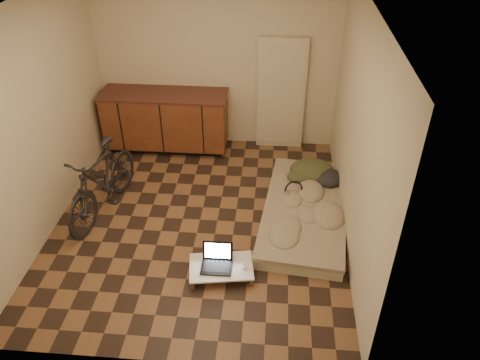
# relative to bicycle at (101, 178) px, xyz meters

# --- Properties ---
(room_shell) EXTENTS (3.50, 4.00, 2.60)m
(room_shell) POSITION_rel_bicycle_xyz_m (1.20, -0.08, 0.79)
(room_shell) COLOR brown
(room_shell) RESTS_ON ground
(cabinets) EXTENTS (1.84, 0.62, 0.91)m
(cabinets) POSITION_rel_bicycle_xyz_m (0.45, 1.63, -0.04)
(cabinets) COLOR black
(cabinets) RESTS_ON ground
(appliance_panel) EXTENTS (0.70, 0.10, 1.70)m
(appliance_panel) POSITION_rel_bicycle_xyz_m (2.15, 1.86, 0.34)
(appliance_panel) COLOR beige
(appliance_panel) RESTS_ON ground
(bicycle) EXTENTS (0.78, 1.64, 1.02)m
(bicycle) POSITION_rel_bicycle_xyz_m (0.00, 0.00, 0.00)
(bicycle) COLOR black
(bicycle) RESTS_ON ground
(futon) EXTENTS (1.21, 2.17, 0.18)m
(futon) POSITION_rel_bicycle_xyz_m (2.50, 0.09, -0.42)
(futon) COLOR beige
(futon) RESTS_ON ground
(clothing_pile) EXTENTS (0.69, 0.60, 0.25)m
(clothing_pile) POSITION_rel_bicycle_xyz_m (2.66, 0.77, -0.20)
(clothing_pile) COLOR #3C4025
(clothing_pile) RESTS_ON futon
(headphones) EXTENTS (0.32, 0.31, 0.17)m
(headphones) POSITION_rel_bicycle_xyz_m (2.35, 0.31, -0.24)
(headphones) COLOR black
(headphones) RESTS_ON futon
(lap_desk) EXTENTS (0.74, 0.54, 0.11)m
(lap_desk) POSITION_rel_bicycle_xyz_m (1.57, -0.97, -0.41)
(lap_desk) COLOR brown
(lap_desk) RESTS_ON ground
(laptop) EXTENTS (0.33, 0.29, 0.22)m
(laptop) POSITION_rel_bicycle_xyz_m (1.52, -0.95, -0.35)
(laptop) COLOR black
(laptop) RESTS_ON lap_desk
(mouse) EXTENTS (0.10, 0.12, 0.04)m
(mouse) POSITION_rel_bicycle_xyz_m (1.81, -0.97, -0.38)
(mouse) COLOR white
(mouse) RESTS_ON lap_desk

